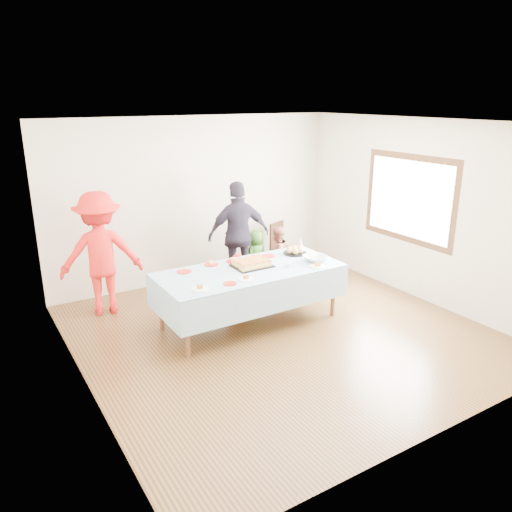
% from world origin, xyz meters
% --- Properties ---
extents(ground, '(5.00, 5.00, 0.00)m').
position_xyz_m(ground, '(0.00, 0.00, 0.00)').
color(ground, '#402A12').
rests_on(ground, ground).
extents(room_walls, '(5.04, 5.04, 2.72)m').
position_xyz_m(room_walls, '(0.05, 0.00, 1.77)').
color(room_walls, beige).
rests_on(room_walls, ground).
extents(party_table, '(2.50, 1.10, 0.78)m').
position_xyz_m(party_table, '(-0.19, 0.47, 0.72)').
color(party_table, brown).
rests_on(party_table, ground).
extents(birthday_cake, '(0.52, 0.40, 0.09)m').
position_xyz_m(birthday_cake, '(-0.10, 0.55, 0.82)').
color(birthday_cake, black).
rests_on(birthday_cake, party_table).
extents(rolls_tray, '(0.34, 0.34, 0.10)m').
position_xyz_m(rolls_tray, '(0.73, 0.70, 0.82)').
color(rolls_tray, black).
rests_on(rolls_tray, party_table).
extents(punch_bowl, '(0.33, 0.33, 0.08)m').
position_xyz_m(punch_bowl, '(0.77, 0.27, 0.82)').
color(punch_bowl, silver).
rests_on(punch_bowl, party_table).
extents(party_hat, '(0.10, 0.10, 0.18)m').
position_xyz_m(party_hat, '(0.95, 0.88, 0.87)').
color(party_hat, white).
rests_on(party_hat, party_table).
extents(fork_pile, '(0.24, 0.18, 0.07)m').
position_xyz_m(fork_pile, '(0.35, 0.29, 0.81)').
color(fork_pile, white).
rests_on(fork_pile, party_table).
extents(plate_red_far_a, '(0.20, 0.20, 0.01)m').
position_xyz_m(plate_red_far_a, '(-0.98, 0.82, 0.79)').
color(plate_red_far_a, red).
rests_on(plate_red_far_a, party_table).
extents(plate_red_far_b, '(0.19, 0.19, 0.01)m').
position_xyz_m(plate_red_far_b, '(-0.55, 0.89, 0.79)').
color(plate_red_far_b, red).
rests_on(plate_red_far_b, party_table).
extents(plate_red_far_c, '(0.20, 0.20, 0.01)m').
position_xyz_m(plate_red_far_c, '(-0.23, 0.86, 0.79)').
color(plate_red_far_c, red).
rests_on(plate_red_far_c, party_table).
extents(plate_red_far_d, '(0.19, 0.19, 0.01)m').
position_xyz_m(plate_red_far_d, '(0.34, 0.81, 0.79)').
color(plate_red_far_d, red).
rests_on(plate_red_far_d, party_table).
extents(plate_red_near, '(0.17, 0.17, 0.01)m').
position_xyz_m(plate_red_near, '(-0.68, 0.12, 0.79)').
color(plate_red_near, red).
rests_on(plate_red_near, party_table).
extents(plate_white_left, '(0.22, 0.22, 0.01)m').
position_xyz_m(plate_white_left, '(-1.07, 0.16, 0.79)').
color(plate_white_left, white).
rests_on(plate_white_left, party_table).
extents(plate_white_mid, '(0.20, 0.20, 0.01)m').
position_xyz_m(plate_white_mid, '(-0.43, 0.16, 0.79)').
color(plate_white_mid, white).
rests_on(plate_white_mid, party_table).
extents(plate_white_right, '(0.22, 0.22, 0.01)m').
position_xyz_m(plate_white_right, '(0.65, 0.07, 0.79)').
color(plate_white_right, white).
rests_on(plate_white_right, party_table).
extents(dining_chair, '(0.49, 0.49, 0.88)m').
position_xyz_m(dining_chair, '(1.38, 2.01, 0.49)').
color(dining_chair, black).
rests_on(dining_chair, ground).
extents(toddler_left, '(0.34, 0.28, 0.81)m').
position_xyz_m(toddler_left, '(-0.04, 1.08, 0.41)').
color(toddler_left, red).
rests_on(toddler_left, ground).
extents(toddler_mid, '(0.51, 0.42, 0.90)m').
position_xyz_m(toddler_mid, '(0.71, 1.75, 0.45)').
color(toddler_mid, '#387527').
rests_on(toddler_mid, ground).
extents(toddler_right, '(0.56, 0.49, 0.96)m').
position_xyz_m(toddler_right, '(1.00, 1.57, 0.48)').
color(toddler_right, '#B05F52').
rests_on(toddler_right, ground).
extents(adult_left, '(1.24, 0.86, 1.76)m').
position_xyz_m(adult_left, '(-1.78, 1.88, 0.88)').
color(adult_left, red).
rests_on(adult_left, ground).
extents(adult_right, '(1.07, 0.61, 1.73)m').
position_xyz_m(adult_right, '(0.40, 1.78, 0.86)').
color(adult_right, '#282432').
rests_on(adult_right, ground).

